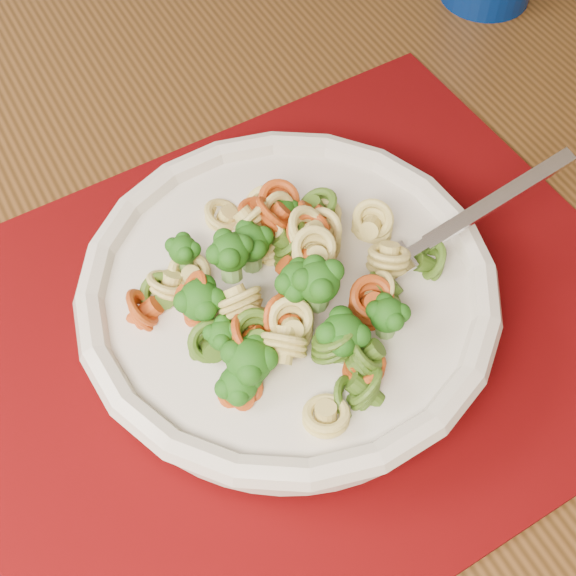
{
  "coord_description": "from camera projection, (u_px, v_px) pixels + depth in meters",
  "views": [
    {
      "loc": [
        0.61,
        0.22,
        1.22
      ],
      "look_at": [
        0.64,
        0.51,
        0.79
      ],
      "focal_mm": 50.0,
      "sensor_mm": 36.0,
      "label": 1
    }
  ],
  "objects": [
    {
      "name": "pasta_bowl",
      "position": [
        288.0,
        296.0,
        0.53
      ],
      "size": [
        0.28,
        0.28,
        0.05
      ],
      "color": "silver",
      "rests_on": "placemat"
    },
    {
      "name": "pasta_broccoli_heap",
      "position": [
        288.0,
        283.0,
        0.51
      ],
      "size": [
        0.23,
        0.23,
        0.06
      ],
      "primitive_type": null,
      "color": "#E8D273",
      "rests_on": "pasta_bowl"
    },
    {
      "name": "fork",
      "position": [
        394.0,
        264.0,
        0.52
      ],
      "size": [
        0.18,
        0.09,
        0.08
      ],
      "primitive_type": null,
      "rotation": [
        0.0,
        -0.35,
        0.35
      ],
      "color": "silver",
      "rests_on": "pasta_bowl"
    },
    {
      "name": "dining_table",
      "position": [
        173.0,
        279.0,
        0.69
      ],
      "size": [
        1.71,
        1.45,
        0.75
      ],
      "rotation": [
        0.0,
        0.0,
        0.42
      ],
      "color": "brown",
      "rests_on": "ground"
    },
    {
      "name": "placemat",
      "position": [
        284.0,
        331.0,
        0.55
      ],
      "size": [
        0.61,
        0.56,
        0.0
      ],
      "primitive_type": "cube",
      "rotation": [
        0.0,
        0.0,
        0.45
      ],
      "color": "#540307",
      "rests_on": "dining_table"
    }
  ]
}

